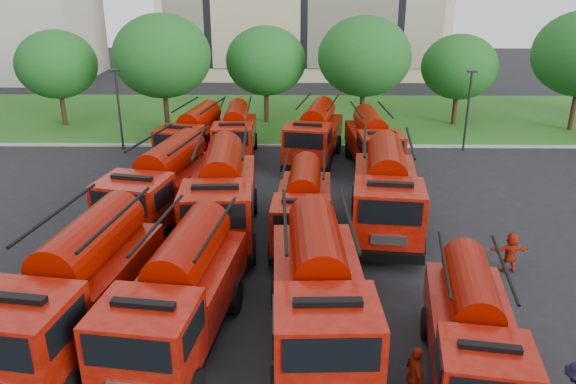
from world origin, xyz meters
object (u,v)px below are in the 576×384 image
fire_truck_5 (221,194)px  fire_truck_9 (235,133)px  fire_truck_0 (74,289)px  fire_truck_8 (194,136)px  fire_truck_6 (303,205)px  fire_truck_7 (386,191)px  firefighter_5 (507,271)px  fire_truck_4 (162,185)px  fire_truck_3 (472,331)px  fire_truck_11 (373,141)px  fire_truck_2 (319,292)px  fire_truck_10 (315,134)px  firefighter_4 (135,252)px  fire_truck_1 (179,294)px

fire_truck_5 → fire_truck_9: (-0.51, 10.95, -0.30)m
fire_truck_0 → fire_truck_8: bearing=96.7°
fire_truck_6 → fire_truck_7: size_ratio=0.82×
fire_truck_7 → firefighter_5: fire_truck_7 is taller
fire_truck_4 → firefighter_5: size_ratio=5.12×
fire_truck_0 → fire_truck_5: bearing=74.7°
fire_truck_3 → fire_truck_11: 18.46m
fire_truck_7 → fire_truck_2: bearing=-104.7°
fire_truck_4 → fire_truck_3: bearing=-31.9°
fire_truck_10 → fire_truck_11: size_ratio=1.09×
fire_truck_4 → fire_truck_8: fire_truck_4 is taller
fire_truck_4 → firefighter_5: bearing=-5.3°
fire_truck_8 → fire_truck_11: bearing=5.9°
fire_truck_4 → firefighter_5: 14.95m
fire_truck_9 → firefighter_5: 18.61m
fire_truck_2 → firefighter_5: 8.93m
firefighter_4 → firefighter_5: (14.77, -1.37, 0.00)m
fire_truck_0 → firefighter_4: (0.06, 5.90, -1.83)m
fire_truck_4 → fire_truck_9: (2.31, 9.85, -0.25)m
fire_truck_1 → firefighter_4: size_ratio=5.16×
fire_truck_2 → firefighter_4: fire_truck_2 is taller
fire_truck_10 → firefighter_5: (7.02, -13.54, -1.66)m
fire_truck_7 → firefighter_5: 5.92m
fire_truck_3 → fire_truck_0: bearing=-178.4°
fire_truck_0 → firefighter_5: size_ratio=5.20×
firefighter_4 → fire_truck_3: bearing=-163.8°
fire_truck_10 → fire_truck_11: 3.53m
fire_truck_5 → firefighter_4: bearing=-153.6°
fire_truck_8 → fire_truck_1: bearing=-70.9°
fire_truck_11 → fire_truck_5: bearing=-133.5°
firefighter_5 → fire_truck_5: bearing=-20.6°
fire_truck_4 → fire_truck_2: bearing=-41.2°
fire_truck_1 → fire_truck_6: 8.35m
fire_truck_5 → fire_truck_11: fire_truck_5 is taller
fire_truck_5 → fire_truck_9: fire_truck_5 is taller
fire_truck_6 → fire_truck_8: (-6.41, 10.50, 0.07)m
fire_truck_2 → fire_truck_7: (3.24, 8.26, 0.03)m
fire_truck_4 → fire_truck_10: (7.15, 9.14, -0.12)m
fire_truck_4 → firefighter_4: fire_truck_4 is taller
fire_truck_3 → firefighter_5: bearing=70.5°
fire_truck_1 → fire_truck_11: (7.98, 17.02, -0.15)m
fire_truck_9 → fire_truck_5: bearing=-88.9°
fire_truck_6 → fire_truck_11: (4.16, 9.60, 0.05)m
fire_truck_1 → fire_truck_7: 11.15m
fire_truck_6 → firefighter_4: size_ratio=4.47×
fire_truck_6 → fire_truck_8: size_ratio=0.93×
fire_truck_9 → firefighter_4: bearing=-104.2°
fire_truck_0 → fire_truck_11: bearing=65.2°
fire_truck_5 → fire_truck_11: bearing=46.7°
fire_truck_11 → fire_truck_2: bearing=-106.0°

